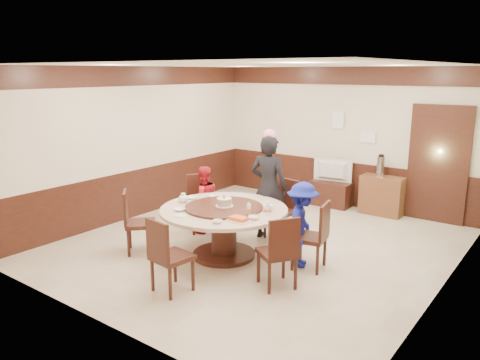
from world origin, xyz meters
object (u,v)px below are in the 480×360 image
Objects in this scene: banquet_table at (224,222)px; person_blue at (302,225)px; person_standing at (269,187)px; thermos at (381,166)px; shrimp_platter at (239,219)px; side_cabinet at (382,195)px; birthday_cake at (224,202)px; television at (331,171)px; person_red at (203,200)px; tv_stand at (330,194)px.

person_blue is at bearing 19.60° from banquet_table.
person_standing is 2.60m from thermos.
shrimp_platter is 3.91m from side_cabinet.
person_standing is 1.25m from person_blue.
birthday_cake reaches higher than side_cabinet.
side_cabinet is at bearing 81.40° from shrimp_platter.
television is at bearing -2.31° from person_blue.
birthday_cake is (0.96, -0.63, 0.26)m from person_red.
thermos is (-0.07, 0.00, 0.56)m from side_cabinet.
person_standing reaches higher than television.
tv_stand is at bearing -98.74° from person_standing.
person_blue is at bearing -71.24° from tv_stand.
birthday_cake reaches higher than tv_stand.
side_cabinet is (0.03, 3.09, -0.23)m from person_blue.
person_red is 1.36× the size of tv_stand.
person_blue is 3.25m from tv_stand.
birthday_cake is at bearing 76.25° from person_standing.
tv_stand is (0.05, 3.44, -0.59)m from birthday_cake.
side_cabinet is at bearing 174.10° from person_red.
thermos is at bearing -20.38° from person_blue.
banquet_table is 1.15m from person_red.
shrimp_platter is at bearing 86.63° from person_red.
shrimp_platter is at bearing -97.60° from thermos.
television is at bearing 89.02° from banquet_table.
person_red reaches higher than tv_stand.
television reaches higher than shrimp_platter.
person_red is 0.95× the size of person_blue.
tv_stand is at bearing -178.39° from side_cabinet.
birthday_cake reaches higher than banquet_table.
shrimp_platter is at bearing 122.87° from person_blue.
side_cabinet is 0.57m from thermos.
banquet_table reaches higher than tv_stand.
thermos is (-0.04, 3.09, 0.33)m from person_blue.
thermos reaches higher than banquet_table.
thermos is (1.00, 0.03, 0.21)m from television.
person_standing reaches higher than birthday_cake.
person_red reaches higher than side_cabinet.
television is at bearing -169.47° from person_red.
thermos is (2.01, 2.84, 0.36)m from person_red.
person_blue reaches higher than person_red.
thermos is at bearing 73.08° from birthday_cake.
banquet_table is 3.46m from television.
banquet_table is 6.26× the size of shrimp_platter.
person_blue reaches higher than birthday_cake.
person_red is at bearing -125.31° from thermos.
birthday_cake is at bearing 87.05° from person_red.
person_standing is 2.67m from side_cabinet.
birthday_cake is at bearing -106.92° from thermos.
person_blue reaches higher than shrimp_platter.
person_standing is at bearing 85.63° from birthday_cake.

